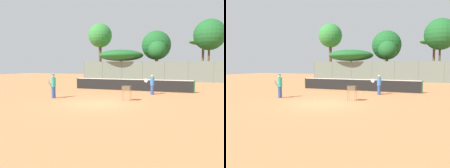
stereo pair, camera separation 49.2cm
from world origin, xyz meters
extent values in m
plane|color=#D37F4C|center=(0.00, 0.00, 0.00)|extent=(80.00, 80.00, 0.00)
cylinder|color=#26592D|center=(-5.61, 7.46, 0.54)|extent=(0.10, 0.10, 1.07)
cylinder|color=#26592D|center=(5.61, 7.46, 0.54)|extent=(0.10, 0.10, 1.07)
cube|color=black|center=(0.00, 7.46, 0.51)|extent=(11.21, 0.01, 1.01)
cube|color=white|center=(0.00, 7.46, 1.04)|extent=(11.21, 0.02, 0.06)
cylinder|color=slate|center=(-11.29, 19.94, 1.46)|extent=(0.08, 0.08, 2.92)
cylinder|color=slate|center=(-8.06, 19.94, 1.46)|extent=(0.08, 0.08, 2.92)
cylinder|color=slate|center=(-4.84, 19.94, 1.46)|extent=(0.08, 0.08, 2.92)
cylinder|color=slate|center=(-1.61, 19.94, 1.46)|extent=(0.08, 0.08, 2.92)
cylinder|color=slate|center=(1.61, 19.94, 1.46)|extent=(0.08, 0.08, 2.92)
cylinder|color=slate|center=(4.84, 19.94, 1.46)|extent=(0.08, 0.08, 2.92)
cylinder|color=slate|center=(8.06, 19.94, 1.46)|extent=(0.08, 0.08, 2.92)
cube|color=slate|center=(0.00, 19.94, 1.46)|extent=(22.57, 0.01, 2.92)
cylinder|color=brown|center=(6.90, 24.87, 2.74)|extent=(0.35, 0.35, 5.47)
ellipsoid|color=#338438|center=(6.90, 24.87, 6.00)|extent=(4.22, 4.22, 1.06)
cylinder|color=brown|center=(-10.51, 24.88, 3.22)|extent=(0.52, 0.52, 6.44)
sphere|color=#338438|center=(-10.51, 24.88, 7.73)|extent=(4.30, 4.30, 4.30)
cylinder|color=brown|center=(-0.49, 25.82, 2.13)|extent=(0.38, 0.38, 4.25)
sphere|color=#1E6028|center=(-0.49, 25.82, 5.74)|extent=(4.94, 4.94, 4.94)
cylinder|color=brown|center=(7.61, 23.02, 2.72)|extent=(0.29, 0.29, 5.44)
sphere|color=#1E6028|center=(7.61, 23.02, 6.79)|extent=(4.50, 4.50, 4.50)
cylinder|color=brown|center=(0.24, 22.21, 1.90)|extent=(0.33, 0.33, 3.80)
sphere|color=#1E6028|center=(0.24, 22.21, 4.66)|extent=(2.87, 2.87, 2.87)
cylinder|color=brown|center=(-5.55, 21.92, 1.52)|extent=(0.27, 0.27, 3.04)
ellipsoid|color=#1E6028|center=(-5.55, 21.92, 3.94)|extent=(7.21, 7.21, 1.80)
cylinder|color=#334C8C|center=(-3.92, 1.00, 0.40)|extent=(0.28, 0.28, 0.80)
cylinder|color=teal|center=(-3.92, 1.00, 1.14)|extent=(0.35, 0.35, 0.67)
sphere|color=#DBB28C|center=(-3.92, 1.00, 1.58)|extent=(0.22, 0.22, 0.22)
cylinder|color=#2659B2|center=(-3.92, 1.00, 1.68)|extent=(0.23, 0.23, 0.05)
cylinder|color=black|center=(-3.90, 0.65, 0.97)|extent=(0.04, 0.15, 0.27)
ellipsoid|color=silver|center=(-3.88, 0.47, 1.19)|extent=(0.06, 0.40, 0.43)
cylinder|color=#334C8C|center=(2.41, 5.32, 0.37)|extent=(0.26, 0.26, 0.75)
cylinder|color=blue|center=(2.41, 5.32, 1.06)|extent=(0.33, 0.33, 0.62)
sphere|color=tan|center=(2.41, 5.32, 1.47)|extent=(0.20, 0.20, 0.20)
cylinder|color=white|center=(2.41, 5.32, 1.56)|extent=(0.21, 0.21, 0.05)
cylinder|color=black|center=(2.07, 5.29, 0.90)|extent=(0.15, 0.04, 0.27)
ellipsoid|color=silver|center=(1.90, 5.28, 1.12)|extent=(0.40, 0.06, 0.43)
cylinder|color=brown|center=(1.10, 1.46, 0.36)|extent=(0.02, 0.02, 0.71)
cylinder|color=brown|center=(1.61, 1.46, 0.36)|extent=(0.02, 0.02, 0.71)
cylinder|color=brown|center=(1.10, 1.82, 0.36)|extent=(0.02, 0.02, 0.71)
cylinder|color=brown|center=(1.61, 1.82, 0.36)|extent=(0.02, 0.02, 0.71)
cube|color=brown|center=(1.36, 1.64, 0.72)|extent=(0.55, 0.40, 0.01)
cube|color=brown|center=(1.36, 1.44, 0.86)|extent=(0.55, 0.01, 0.30)
cube|color=brown|center=(1.36, 1.84, 0.86)|extent=(0.55, 0.01, 0.30)
cube|color=brown|center=(1.08, 1.64, 0.86)|extent=(0.01, 0.40, 0.30)
cube|color=brown|center=(1.63, 1.64, 0.86)|extent=(0.01, 0.40, 0.30)
sphere|color=#D1E54C|center=(1.52, 1.49, 0.76)|extent=(0.07, 0.07, 0.07)
sphere|color=#D1E54C|center=(1.19, 1.62, 0.81)|extent=(0.07, 0.07, 0.07)
sphere|color=#D1E54C|center=(1.37, 1.49, 0.81)|extent=(0.07, 0.07, 0.07)
sphere|color=#D1E54C|center=(1.39, 1.66, 0.81)|extent=(0.07, 0.07, 0.07)
sphere|color=#D1E54C|center=(1.18, 1.50, 0.81)|extent=(0.07, 0.07, 0.07)
sphere|color=#D1E54C|center=(1.47, 1.68, 0.76)|extent=(0.07, 0.07, 0.07)
sphere|color=#D1E54C|center=(1.27, 1.69, 0.76)|extent=(0.07, 0.07, 0.07)
sphere|color=#D1E54C|center=(1.27, 1.67, 0.76)|extent=(0.07, 0.07, 0.07)
sphere|color=#D1E54C|center=(1.25, 1.68, 0.81)|extent=(0.07, 0.07, 0.07)
sphere|color=#D1E54C|center=(1.51, 1.57, 0.76)|extent=(0.07, 0.07, 0.07)
sphere|color=#D1E54C|center=(1.38, 1.64, 0.76)|extent=(0.07, 0.07, 0.07)
sphere|color=#D1E54C|center=(0.95, 7.09, 0.03)|extent=(0.07, 0.07, 0.07)
sphere|color=#D1E54C|center=(2.57, 2.03, 0.03)|extent=(0.07, 0.07, 0.07)
sphere|color=#D1E54C|center=(0.78, 4.62, 0.03)|extent=(0.07, 0.07, 0.07)
sphere|color=#D1E54C|center=(-1.61, 2.06, 0.03)|extent=(0.07, 0.07, 0.07)
sphere|color=#D1E54C|center=(0.71, 5.93, 0.03)|extent=(0.07, 0.07, 0.07)
sphere|color=#D1E54C|center=(3.56, 3.18, 0.03)|extent=(0.07, 0.07, 0.07)
sphere|color=#D1E54C|center=(4.23, 5.82, 0.03)|extent=(0.07, 0.07, 0.07)
camera|label=1|loc=(5.38, -12.13, 2.37)|focal=35.00mm
camera|label=2|loc=(5.84, -11.96, 2.37)|focal=35.00mm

